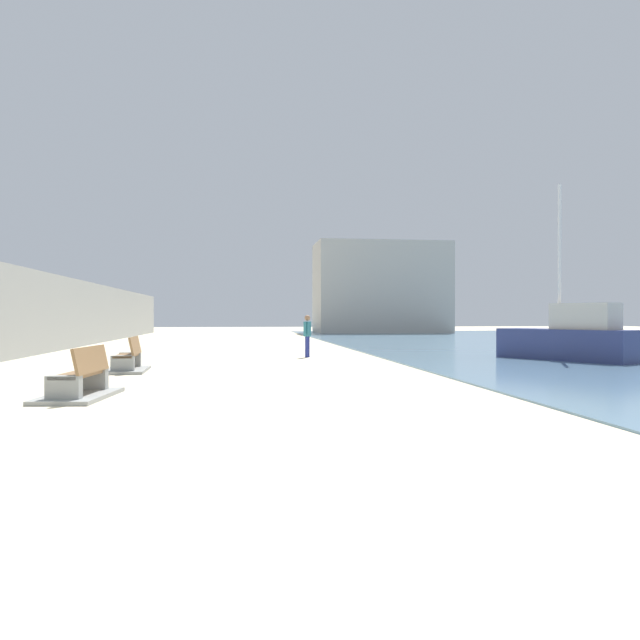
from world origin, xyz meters
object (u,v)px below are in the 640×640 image
at_px(person_walking, 307,333).
at_px(bench_near, 80,386).
at_px(boat_nearest, 569,338).
at_px(bench_far, 128,363).

bearing_deg(person_walking, bench_near, -117.76).
relative_size(person_walking, boat_nearest, 0.26).
xyz_separation_m(bench_near, boat_nearest, (14.27, 7.42, 0.56)).
height_order(bench_far, boat_nearest, boat_nearest).
bearing_deg(bench_near, boat_nearest, 27.47).
distance_m(bench_far, boat_nearest, 14.52).
bearing_deg(bench_near, bench_far, 91.14).
relative_size(bench_near, boat_nearest, 0.36).
bearing_deg(boat_nearest, bench_far, -172.37).
bearing_deg(boat_nearest, bench_near, -152.53).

